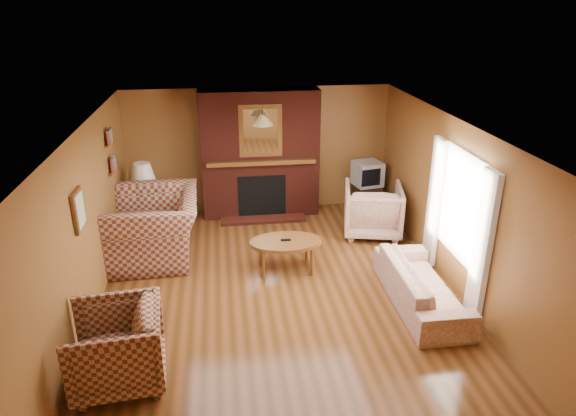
{
  "coord_description": "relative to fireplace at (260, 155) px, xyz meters",
  "views": [
    {
      "loc": [
        -0.73,
        -6.29,
        3.93
      ],
      "look_at": [
        0.21,
        0.6,
        1.06
      ],
      "focal_mm": 32.0,
      "sensor_mm": 36.0,
      "label": 1
    }
  ],
  "objects": [
    {
      "name": "floor",
      "position": [
        0.0,
        -2.98,
        -1.18
      ],
      "size": [
        6.5,
        6.5,
        0.0
      ],
      "primitive_type": "plane",
      "color": "#48290F",
      "rests_on": "ground"
    },
    {
      "name": "ceiling",
      "position": [
        0.0,
        -2.98,
        1.22
      ],
      "size": [
        6.5,
        6.5,
        0.0
      ],
      "primitive_type": "plane",
      "rotation": [
        3.14,
        0.0,
        0.0
      ],
      "color": "white",
      "rests_on": "wall_back"
    },
    {
      "name": "wall_back",
      "position": [
        0.0,
        0.27,
        0.02
      ],
      "size": [
        6.5,
        0.0,
        6.5
      ],
      "primitive_type": "plane",
      "rotation": [
        1.57,
        0.0,
        0.0
      ],
      "color": "#93592D",
      "rests_on": "floor"
    },
    {
      "name": "wall_front",
      "position": [
        0.0,
        -6.23,
        0.02
      ],
      "size": [
        6.5,
        0.0,
        6.5
      ],
      "primitive_type": "plane",
      "rotation": [
        -1.57,
        0.0,
        0.0
      ],
      "color": "#93592D",
      "rests_on": "floor"
    },
    {
      "name": "wall_left",
      "position": [
        -2.5,
        -2.98,
        0.02
      ],
      "size": [
        0.0,
        6.5,
        6.5
      ],
      "primitive_type": "plane",
      "rotation": [
        1.57,
        0.0,
        1.57
      ],
      "color": "#93592D",
      "rests_on": "floor"
    },
    {
      "name": "wall_right",
      "position": [
        2.5,
        -2.98,
        0.02
      ],
      "size": [
        0.0,
        6.5,
        6.5
      ],
      "primitive_type": "plane",
      "rotation": [
        1.57,
        0.0,
        -1.57
      ],
      "color": "#93592D",
      "rests_on": "floor"
    },
    {
      "name": "fireplace",
      "position": [
        0.0,
        0.0,
        0.0
      ],
      "size": [
        2.2,
        0.82,
        2.4
      ],
      "color": "#4B1710",
      "rests_on": "floor"
    },
    {
      "name": "window_right",
      "position": [
        2.45,
        -3.18,
        -0.06
      ],
      "size": [
        0.1,
        1.85,
        2.0
      ],
      "color": "beige",
      "rests_on": "wall_right"
    },
    {
      "name": "bookshelf",
      "position": [
        -2.44,
        -1.08,
        0.48
      ],
      "size": [
        0.09,
        0.55,
        0.71
      ],
      "color": "brown",
      "rests_on": "wall_left"
    },
    {
      "name": "botanical_print",
      "position": [
        -2.47,
        -3.28,
        0.37
      ],
      "size": [
        0.05,
        0.4,
        0.5
      ],
      "color": "brown",
      "rests_on": "wall_left"
    },
    {
      "name": "pendant_light",
      "position": [
        0.0,
        -0.68,
        0.82
      ],
      "size": [
        0.36,
        0.36,
        0.48
      ],
      "color": "black",
      "rests_on": "ceiling"
    },
    {
      "name": "plaid_loveseat",
      "position": [
        -1.85,
        -1.58,
        -0.66
      ],
      "size": [
        1.47,
        1.67,
        1.05
      ],
      "primitive_type": "imported",
      "rotation": [
        0.0,
        0.0,
        -1.54
      ],
      "color": "maroon",
      "rests_on": "floor"
    },
    {
      "name": "plaid_armchair",
      "position": [
        -1.95,
        -4.54,
        -0.74
      ],
      "size": [
        1.07,
        1.05,
        0.89
      ],
      "primitive_type": "imported",
      "rotation": [
        0.0,
        0.0,
        -1.47
      ],
      "color": "maroon",
      "rests_on": "floor"
    },
    {
      "name": "floral_sofa",
      "position": [
        1.9,
        -3.5,
        -0.89
      ],
      "size": [
        0.79,
        1.99,
        0.58
      ],
      "primitive_type": "imported",
      "rotation": [
        0.0,
        0.0,
        1.56
      ],
      "color": "beige",
      "rests_on": "floor"
    },
    {
      "name": "floral_armchair",
      "position": [
        1.88,
        -1.21,
        -0.72
      ],
      "size": [
        1.18,
        1.2,
        0.91
      ],
      "primitive_type": "imported",
      "rotation": [
        0.0,
        0.0,
        2.92
      ],
      "color": "beige",
      "rests_on": "floor"
    },
    {
      "name": "coffee_table",
      "position": [
        0.18,
        -2.32,
        -0.73
      ],
      "size": [
        1.1,
        0.68,
        0.53
      ],
      "color": "brown",
      "rests_on": "floor"
    },
    {
      "name": "side_table",
      "position": [
        -2.1,
        -0.53,
        -0.89
      ],
      "size": [
        0.45,
        0.45,
        0.58
      ],
      "primitive_type": "cube",
      "rotation": [
        0.0,
        0.0,
        0.02
      ],
      "color": "brown",
      "rests_on": "floor"
    },
    {
      "name": "table_lamp",
      "position": [
        -2.1,
        -0.53,
        -0.21
      ],
      "size": [
        0.42,
        0.42,
        0.7
      ],
      "color": "white",
      "rests_on": "side_table"
    },
    {
      "name": "tv_stand",
      "position": [
        2.05,
        -0.18,
        -0.9
      ],
      "size": [
        0.52,
        0.47,
        0.56
      ],
      "primitive_type": "cube",
      "rotation": [
        0.0,
        0.0,
        -0.02
      ],
      "color": "black",
      "rests_on": "floor"
    },
    {
      "name": "crt_tv",
      "position": [
        2.05,
        -0.19,
        -0.4
      ],
      "size": [
        0.59,
        0.58,
        0.46
      ],
      "color": "#9EA1A6",
      "rests_on": "tv_stand"
    }
  ]
}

